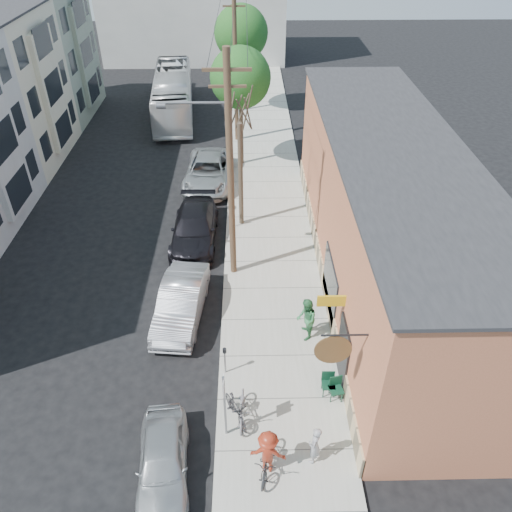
{
  "coord_description": "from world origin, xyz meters",
  "views": [
    {
      "loc": [
        3.14,
        -13.06,
        14.65
      ],
      "look_at": [
        3.48,
        4.6,
        1.5
      ],
      "focal_mm": 35.0,
      "sensor_mm": 36.0,
      "label": 1
    }
  ],
  "objects_px": {
    "parking_meter_far": "(231,214)",
    "car_0": "(163,461)",
    "cyclist": "(268,452)",
    "car_2": "(195,228)",
    "patio_chair_a": "(328,385)",
    "bus": "(173,94)",
    "patio_chair_b": "(336,389)",
    "parked_bike_b": "(242,408)",
    "utility_pole_near": "(229,169)",
    "parked_bike_a": "(236,409)",
    "patron_green": "(306,319)",
    "car_1": "(181,302)",
    "sign_post": "(225,401)",
    "patron_grey": "(315,445)",
    "car_3": "(208,172)",
    "parking_meter_near": "(225,357)",
    "tree_leafy_far": "(241,33)",
    "tree_bare": "(241,176)",
    "tree_leafy_mid": "(240,78)"
  },
  "relations": [
    {
      "from": "sign_post",
      "to": "car_0",
      "type": "bearing_deg",
      "value": -146.28
    },
    {
      "from": "car_0",
      "to": "car_3",
      "type": "distance_m",
      "value": 18.69
    },
    {
      "from": "patio_chair_b",
      "to": "car_3",
      "type": "height_order",
      "value": "car_3"
    },
    {
      "from": "parked_bike_a",
      "to": "parked_bike_b",
      "type": "bearing_deg",
      "value": -13.29
    },
    {
      "from": "utility_pole_near",
      "to": "parked_bike_a",
      "type": "height_order",
      "value": "utility_pole_near"
    },
    {
      "from": "car_2",
      "to": "bus",
      "type": "bearing_deg",
      "value": 100.62
    },
    {
      "from": "parking_meter_near",
      "to": "tree_leafy_mid",
      "type": "height_order",
      "value": "tree_leafy_mid"
    },
    {
      "from": "patio_chair_b",
      "to": "car_1",
      "type": "bearing_deg",
      "value": 130.71
    },
    {
      "from": "cyclist",
      "to": "car_2",
      "type": "xyz_separation_m",
      "value": [
        -3.21,
        12.58,
        -0.22
      ]
    },
    {
      "from": "parking_meter_near",
      "to": "car_2",
      "type": "height_order",
      "value": "car_2"
    },
    {
      "from": "parking_meter_near",
      "to": "utility_pole_near",
      "type": "height_order",
      "value": "utility_pole_near"
    },
    {
      "from": "parking_meter_far",
      "to": "car_0",
      "type": "height_order",
      "value": "parking_meter_far"
    },
    {
      "from": "utility_pole_near",
      "to": "car_2",
      "type": "xyz_separation_m",
      "value": [
        -1.94,
        2.7,
        -4.63
      ]
    },
    {
      "from": "parking_meter_far",
      "to": "car_2",
      "type": "distance_m",
      "value": 2.08
    },
    {
      "from": "parking_meter_near",
      "to": "car_3",
      "type": "bearing_deg",
      "value": 95.57
    },
    {
      "from": "patron_grey",
      "to": "parked_bike_b",
      "type": "height_order",
      "value": "patron_grey"
    },
    {
      "from": "utility_pole_near",
      "to": "car_1",
      "type": "height_order",
      "value": "utility_pole_near"
    },
    {
      "from": "patio_chair_b",
      "to": "parked_bike_b",
      "type": "height_order",
      "value": "parked_bike_b"
    },
    {
      "from": "sign_post",
      "to": "utility_pole_near",
      "type": "bearing_deg",
      "value": 89.73
    },
    {
      "from": "patio_chair_a",
      "to": "bus",
      "type": "distance_m",
      "value": 28.67
    },
    {
      "from": "cyclist",
      "to": "car_0",
      "type": "xyz_separation_m",
      "value": [
        -3.19,
        0.01,
        -0.35
      ]
    },
    {
      "from": "patio_chair_a",
      "to": "parked_bike_b",
      "type": "xyz_separation_m",
      "value": [
        -3.02,
        -0.95,
        0.02
      ]
    },
    {
      "from": "patio_chair_a",
      "to": "car_1",
      "type": "bearing_deg",
      "value": 143.78
    },
    {
      "from": "utility_pole_near",
      "to": "parked_bike_b",
      "type": "xyz_separation_m",
      "value": [
        0.49,
        -8.02,
        -4.8
      ]
    },
    {
      "from": "parked_bike_b",
      "to": "car_1",
      "type": "relative_size",
      "value": 0.37
    },
    {
      "from": "utility_pole_near",
      "to": "parked_bike_b",
      "type": "distance_m",
      "value": 9.36
    },
    {
      "from": "sign_post",
      "to": "cyclist",
      "type": "relative_size",
      "value": 1.65
    },
    {
      "from": "sign_post",
      "to": "parking_meter_near",
      "type": "height_order",
      "value": "sign_post"
    },
    {
      "from": "parking_meter_far",
      "to": "utility_pole_near",
      "type": "xyz_separation_m",
      "value": [
        0.14,
        -3.72,
        4.43
      ]
    },
    {
      "from": "tree_leafy_far",
      "to": "tree_bare",
      "type": "bearing_deg",
      "value": -90.0
    },
    {
      "from": "cyclist",
      "to": "tree_leafy_far",
      "type": "bearing_deg",
      "value": -78.91
    },
    {
      "from": "parked_bike_b",
      "to": "bus",
      "type": "bearing_deg",
      "value": 103.15
    },
    {
      "from": "cyclist",
      "to": "parked_bike_b",
      "type": "xyz_separation_m",
      "value": [
        -0.78,
        1.86,
        -0.39
      ]
    },
    {
      "from": "parking_meter_far",
      "to": "car_1",
      "type": "bearing_deg",
      "value": -106.21
    },
    {
      "from": "sign_post",
      "to": "car_0",
      "type": "height_order",
      "value": "sign_post"
    },
    {
      "from": "patio_chair_b",
      "to": "parked_bike_b",
      "type": "relative_size",
      "value": 0.5
    },
    {
      "from": "tree_leafy_mid",
      "to": "patio_chair_b",
      "type": "xyz_separation_m",
      "value": [
        3.34,
        -18.64,
        -4.99
      ]
    },
    {
      "from": "patio_chair_b",
      "to": "patron_green",
      "type": "height_order",
      "value": "patron_green"
    },
    {
      "from": "patron_green",
      "to": "car_1",
      "type": "xyz_separation_m",
      "value": [
        -5.04,
        1.42,
        -0.3
      ]
    },
    {
      "from": "patron_green",
      "to": "car_1",
      "type": "distance_m",
      "value": 5.24
    },
    {
      "from": "patron_green",
      "to": "car_2",
      "type": "distance_m",
      "value": 8.56
    },
    {
      "from": "tree_bare",
      "to": "patio_chair_a",
      "type": "distance_m",
      "value": 11.86
    },
    {
      "from": "sign_post",
      "to": "patron_grey",
      "type": "xyz_separation_m",
      "value": [
        2.75,
        -0.99,
        -0.92
      ]
    },
    {
      "from": "car_2",
      "to": "car_3",
      "type": "distance_m",
      "value": 6.12
    },
    {
      "from": "car_1",
      "to": "patio_chair_a",
      "type": "bearing_deg",
      "value": -31.2
    },
    {
      "from": "sign_post",
      "to": "tree_leafy_mid",
      "type": "bearing_deg",
      "value": 88.71
    },
    {
      "from": "utility_pole_near",
      "to": "tree_leafy_mid",
      "type": "relative_size",
      "value": 1.38
    },
    {
      "from": "car_3",
      "to": "sign_post",
      "type": "bearing_deg",
      "value": -81.88
    },
    {
      "from": "patron_grey",
      "to": "tree_leafy_far",
      "type": "bearing_deg",
      "value": -156.91
    },
    {
      "from": "car_1",
      "to": "car_3",
      "type": "bearing_deg",
      "value": 93.44
    }
  ]
}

